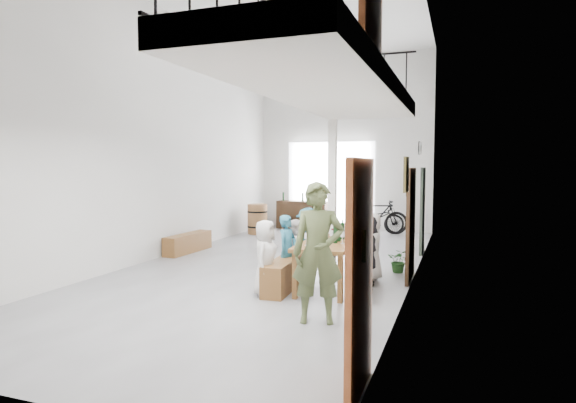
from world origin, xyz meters
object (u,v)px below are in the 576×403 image
at_px(tasting_table, 330,245).
at_px(host_standing, 318,253).
at_px(bicycle_near, 374,218).
at_px(bench_inner, 290,270).
at_px(side_bench, 188,243).
at_px(serving_counter, 303,215).
at_px(oak_barrel, 257,219).

relative_size(tasting_table, host_standing, 1.13).
bearing_deg(bicycle_near, bench_inner, 163.94).
xyz_separation_m(bench_inner, host_standing, (1.01, -1.78, 0.67)).
bearing_deg(bicycle_near, tasting_table, 169.94).
bearing_deg(bench_inner, host_standing, -63.51).
relative_size(side_bench, host_standing, 0.85).
distance_m(side_bench, host_standing, 5.83).
relative_size(host_standing, bicycle_near, 1.04).
bearing_deg(side_bench, bench_inner, -32.34).
bearing_deg(host_standing, bench_inner, 103.20).
bearing_deg(serving_counter, bicycle_near, -0.17).
bearing_deg(host_standing, bicycle_near, 78.32).
bearing_deg(host_standing, serving_counter, 92.77).
xyz_separation_m(host_standing, bicycle_near, (-0.69, 8.46, -0.45)).
bearing_deg(tasting_table, serving_counter, 109.50).
xyz_separation_m(side_bench, oak_barrel, (0.31, 3.41, 0.23)).
relative_size(tasting_table, bench_inner, 0.96).
height_order(oak_barrel, bicycle_near, bicycle_near).
relative_size(bench_inner, oak_barrel, 2.42).
relative_size(oak_barrel, serving_counter, 0.52).
distance_m(bench_inner, bicycle_near, 6.69).
relative_size(side_bench, bicycle_near, 0.89).
height_order(bench_inner, serving_counter, serving_counter).
bearing_deg(bench_inner, bicycle_near, 84.20).
bearing_deg(oak_barrel, bench_inner, -61.51).
bearing_deg(oak_barrel, tasting_table, -55.98).
height_order(oak_barrel, serving_counter, serving_counter).
bearing_deg(tasting_table, bench_inner, -178.18).
bearing_deg(host_standing, side_bench, 121.70).
height_order(host_standing, bicycle_near, host_standing).
xyz_separation_m(bench_inner, side_bench, (-3.29, 2.08, -0.03)).
height_order(side_bench, host_standing, host_standing).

